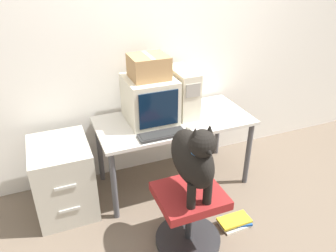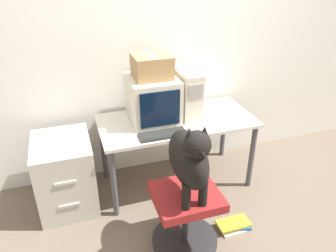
{
  "view_description": "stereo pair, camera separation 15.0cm",
  "coord_description": "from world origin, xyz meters",
  "views": [
    {
      "loc": [
        -1.06,
        -2.14,
        2.07
      ],
      "look_at": [
        -0.2,
        -0.01,
        0.84
      ],
      "focal_mm": 35.0,
      "sensor_mm": 36.0,
      "label": 1
    },
    {
      "loc": [
        -0.92,
        -2.19,
        2.07
      ],
      "look_at": [
        -0.2,
        -0.01,
        0.84
      ],
      "focal_mm": 35.0,
      "sensor_mm": 36.0,
      "label": 2
    }
  ],
  "objects": [
    {
      "name": "ground_plane",
      "position": [
        0.0,
        0.0,
        0.0
      ],
      "size": [
        12.0,
        12.0,
        0.0
      ],
      "primitive_type": "plane",
      "color": "#6B5B4C"
    },
    {
      "name": "wall_back",
      "position": [
        0.0,
        0.75,
        1.3
      ],
      "size": [
        8.0,
        0.05,
        2.6
      ],
      "color": "white",
      "rests_on": "ground_plane"
    },
    {
      "name": "desk",
      "position": [
        0.0,
        0.34,
        0.62
      ],
      "size": [
        1.43,
        0.69,
        0.7
      ],
      "color": "silver",
      "rests_on": "ground_plane"
    },
    {
      "name": "crt_monitor",
      "position": [
        -0.2,
        0.42,
        0.9
      ],
      "size": [
        0.42,
        0.47,
        0.4
      ],
      "color": "beige",
      "rests_on": "desk"
    },
    {
      "name": "pc_tower",
      "position": [
        0.12,
        0.43,
        0.92
      ],
      "size": [
        0.18,
        0.44,
        0.43
      ],
      "color": "beige",
      "rests_on": "desk"
    },
    {
      "name": "keyboard",
      "position": [
        -0.21,
        0.09,
        0.72
      ],
      "size": [
        0.41,
        0.14,
        0.03
      ],
      "color": "#2D2D2D",
      "rests_on": "desk"
    },
    {
      "name": "computer_mouse",
      "position": [
        0.05,
        0.12,
        0.72
      ],
      "size": [
        0.06,
        0.04,
        0.04
      ],
      "color": "beige",
      "rests_on": "desk"
    },
    {
      "name": "office_chair",
      "position": [
        -0.2,
        -0.43,
        0.28
      ],
      "size": [
        0.52,
        0.52,
        0.5
      ],
      "color": "#262628",
      "rests_on": "ground_plane"
    },
    {
      "name": "dog",
      "position": [
        -0.2,
        -0.47,
        0.83
      ],
      "size": [
        0.23,
        0.53,
        0.62
      ],
      "color": "black",
      "rests_on": "office_chair"
    },
    {
      "name": "filing_cabinet",
      "position": [
        -1.04,
        0.34,
        0.33
      ],
      "size": [
        0.49,
        0.6,
        0.66
      ],
      "color": "#B7B2A3",
      "rests_on": "ground_plane"
    },
    {
      "name": "cardboard_box",
      "position": [
        -0.2,
        0.42,
        1.2
      ],
      "size": [
        0.32,
        0.29,
        0.2
      ],
      "color": "#A87F51",
      "rests_on": "crt_monitor"
    },
    {
      "name": "book_stack_floor",
      "position": [
        0.25,
        -0.42,
        0.03
      ],
      "size": [
        0.29,
        0.2,
        0.06
      ],
      "color": "silver",
      "rests_on": "ground_plane"
    }
  ]
}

